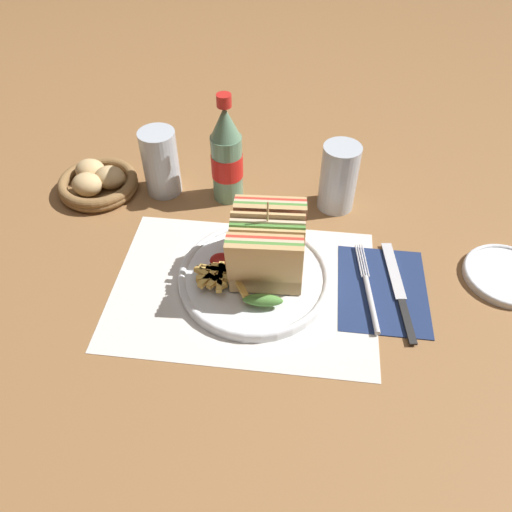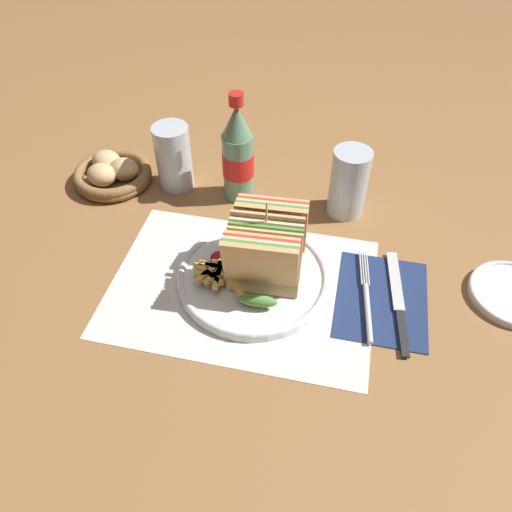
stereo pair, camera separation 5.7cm
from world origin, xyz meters
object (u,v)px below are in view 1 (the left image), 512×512
at_px(fork, 369,294).
at_px(bread_basket, 98,183).
at_px(coke_bottle_near, 227,156).
at_px(glass_near, 338,181).
at_px(side_saucer, 507,275).
at_px(plate_main, 255,277).
at_px(glass_far, 161,166).
at_px(knife, 399,291).
at_px(club_sandwich, 267,247).

xyz_separation_m(fork, bread_basket, (-0.53, 0.22, 0.01)).
bearing_deg(coke_bottle_near, glass_near, -1.06).
relative_size(fork, side_saucer, 1.35).
distance_m(plate_main, glass_far, 0.31).
bearing_deg(coke_bottle_near, bread_basket, -176.89).
distance_m(glass_near, glass_far, 0.34).
relative_size(glass_near, side_saucer, 0.94).
bearing_deg(plate_main, glass_near, 58.51).
bearing_deg(fork, coke_bottle_near, 131.71).
relative_size(knife, side_saucer, 1.52).
relative_size(club_sandwich, bread_basket, 1.12).
relative_size(glass_near, bread_basket, 0.85).
distance_m(club_sandwich, bread_basket, 0.42).
bearing_deg(coke_bottle_near, plate_main, -70.27).
bearing_deg(fork, knife, 10.72).
height_order(club_sandwich, side_saucer, club_sandwich).
xyz_separation_m(plate_main, fork, (0.19, -0.01, -0.00)).
bearing_deg(club_sandwich, bread_basket, 151.38).
height_order(glass_far, side_saucer, glass_far).
distance_m(fork, knife, 0.05).
distance_m(plate_main, fork, 0.19).
bearing_deg(knife, glass_far, 146.49).
relative_size(glass_far, bread_basket, 0.85).
relative_size(bread_basket, side_saucer, 1.10).
distance_m(knife, side_saucer, 0.19).
relative_size(plate_main, knife, 1.18).
distance_m(coke_bottle_near, glass_far, 0.14).
distance_m(plate_main, side_saucer, 0.43).
distance_m(glass_far, bread_basket, 0.14).
distance_m(club_sandwich, glass_near, 0.24).
bearing_deg(club_sandwich, fork, -7.98).
height_order(fork, glass_near, glass_near).
height_order(glass_near, glass_far, same).
height_order(plate_main, club_sandwich, club_sandwich).
bearing_deg(side_saucer, fork, -162.93).
bearing_deg(glass_near, plate_main, -121.49).
bearing_deg(plate_main, side_saucer, 7.67).
height_order(plate_main, glass_far, glass_far).
distance_m(club_sandwich, knife, 0.23).
distance_m(plate_main, bread_basket, 0.40).
relative_size(coke_bottle_near, side_saucer, 1.54).
xyz_separation_m(club_sandwich, bread_basket, (-0.36, 0.20, -0.05)).
xyz_separation_m(fork, coke_bottle_near, (-0.27, 0.24, 0.09)).
xyz_separation_m(club_sandwich, side_saucer, (0.40, 0.05, -0.07)).
height_order(plate_main, bread_basket, bread_basket).
xyz_separation_m(glass_near, side_saucer, (0.29, -0.16, -0.05)).
xyz_separation_m(knife, glass_far, (-0.45, 0.22, 0.05)).
height_order(knife, coke_bottle_near, coke_bottle_near).
height_order(coke_bottle_near, glass_near, coke_bottle_near).
distance_m(club_sandwich, glass_far, 0.32).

